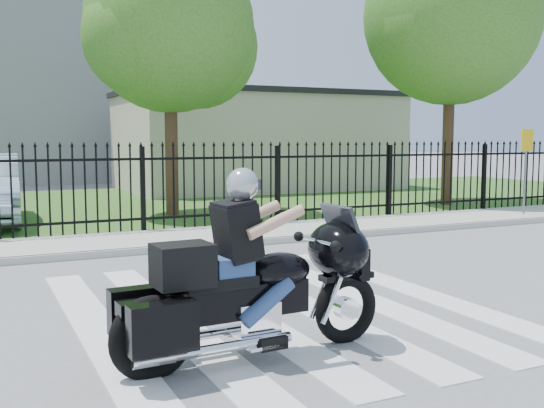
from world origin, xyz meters
name	(u,v)px	position (x,y,z in m)	size (l,w,h in m)	color
ground	(272,307)	(0.00, 0.00, 0.00)	(120.00, 120.00, 0.00)	slate
crosswalk	(272,307)	(0.00, 0.00, 0.01)	(5.00, 5.50, 0.01)	silver
sidewalk	(157,240)	(0.00, 5.00, 0.06)	(40.00, 2.00, 0.12)	#ADAAA3
curb	(173,249)	(0.00, 4.00, 0.06)	(40.00, 0.12, 0.12)	#ADAAA3
grass_strip	(91,206)	(0.00, 12.00, 0.01)	(40.00, 12.00, 0.02)	#2B561D
iron_fence	(143,191)	(0.00, 6.00, 0.90)	(26.00, 0.04, 1.80)	black
tree_mid	(170,28)	(1.50, 9.00, 4.67)	(4.20, 4.20, 6.78)	#382316
tree_right	(451,17)	(9.50, 8.00, 5.39)	(5.00, 5.00, 7.90)	#382316
building_low	(257,143)	(7.00, 16.00, 1.75)	(10.00, 6.00, 3.50)	#B9B09A
building_low_roof	(257,95)	(7.00, 16.00, 3.60)	(10.20, 6.20, 0.20)	black
motorcycle_rider	(248,281)	(-0.94, -1.48, 0.72)	(2.65, 0.86, 1.75)	black
traffic_sign	(526,154)	(9.06, 4.69, 1.59)	(0.45, 0.11, 2.06)	slate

